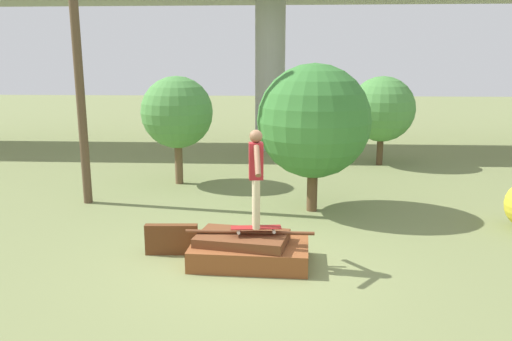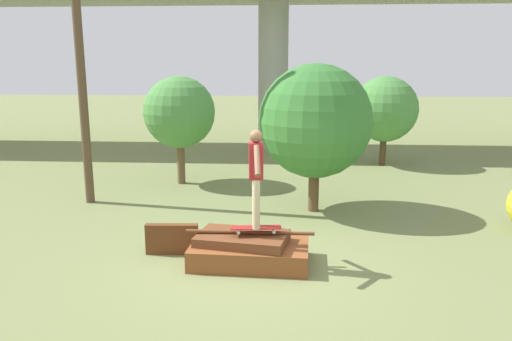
{
  "view_description": "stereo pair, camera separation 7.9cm",
  "coord_description": "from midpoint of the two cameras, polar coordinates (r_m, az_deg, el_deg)",
  "views": [
    {
      "loc": [
        0.54,
        -7.74,
        3.29
      ],
      "look_at": [
        0.11,
        -0.07,
        1.59
      ],
      "focal_mm": 35.0,
      "sensor_mm": 36.0,
      "label": 1
    },
    {
      "loc": [
        0.62,
        -7.73,
        3.29
      ],
      "look_at": [
        0.11,
        -0.07,
        1.59
      ],
      "focal_mm": 35.0,
      "sensor_mm": 36.0,
      "label": 2
    }
  ],
  "objects": [
    {
      "name": "scrap_pile",
      "position": [
        8.34,
        -0.62,
        -9.06
      ],
      "size": [
        2.12,
        1.18,
        0.57
      ],
      "color": "brown",
      "rests_on": "ground_plane"
    },
    {
      "name": "highway_overpass",
      "position": [
        18.85,
        2.16,
        18.52
      ],
      "size": [
        44.0,
        4.13,
        6.04
      ],
      "color": "#9E9E99",
      "rests_on": "ground_plane"
    },
    {
      "name": "utility_pole",
      "position": [
        12.08,
        -19.59,
        15.95
      ],
      "size": [
        1.3,
        0.2,
        8.09
      ],
      "color": "brown",
      "rests_on": "ground_plane"
    },
    {
      "name": "skateboard",
      "position": [
        8.12,
        0.28,
        -6.57
      ],
      "size": [
        0.83,
        0.29,
        0.09
      ],
      "color": "maroon",
      "rests_on": "scrap_pile"
    },
    {
      "name": "tree_mid_back",
      "position": [
        13.49,
        -8.58,
        6.57
      ],
      "size": [
        1.91,
        1.91,
        2.9
      ],
      "color": "brown",
      "rests_on": "ground_plane"
    },
    {
      "name": "tree_behind_left",
      "position": [
        16.29,
        14.67,
        6.78
      ],
      "size": [
        2.05,
        2.05,
        2.82
      ],
      "color": "#4C3823",
      "rests_on": "ground_plane"
    },
    {
      "name": "ground_plane",
      "position": [
        8.43,
        -0.44,
        -10.51
      ],
      "size": [
        80.0,
        80.0,
        0.0
      ],
      "primitive_type": "plane",
      "color": "olive"
    },
    {
      "name": "tree_behind_right",
      "position": [
        10.87,
        7.01,
        5.6
      ],
      "size": [
        2.46,
        2.46,
        3.24
      ],
      "color": "brown",
      "rests_on": "ground_plane"
    },
    {
      "name": "scrap_plank_loose",
      "position": [
        8.82,
        -9.33,
        -7.74
      ],
      "size": [
        0.91,
        0.19,
        0.53
      ],
      "color": "#5B3319",
      "rests_on": "ground_plane"
    },
    {
      "name": "skater",
      "position": [
        7.87,
        0.29,
        -0.18
      ],
      "size": [
        0.24,
        1.13,
        1.58
      ],
      "color": "#C6B78E",
      "rests_on": "skateboard"
    }
  ]
}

